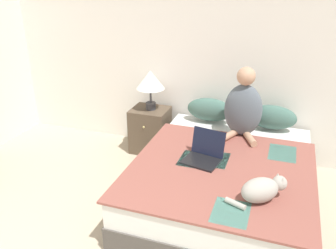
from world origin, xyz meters
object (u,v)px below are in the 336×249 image
object	(u,v)px
laptop_open	(204,155)
nightstand	(150,130)
bed	(223,181)
person_sitting	(243,108)
cat_tabby	(262,189)
pillow_far	(272,117)
pillow_near	(210,110)
table_lamp	(150,81)

from	to	relation	value
laptop_open	nightstand	size ratio (longest dim) A/B	0.68
bed	person_sitting	size ratio (longest dim) A/B	2.69
cat_tabby	pillow_far	bearing A→B (deg)	52.93
laptop_open	nightstand	bearing A→B (deg)	146.51
bed	pillow_far	distance (m)	1.01
cat_tabby	pillow_near	bearing A→B (deg)	79.10
bed	person_sitting	xyz separation A→B (m)	(0.06, 0.58, 0.56)
bed	laptop_open	world-z (taller)	laptop_open
pillow_far	person_sitting	world-z (taller)	person_sitting
pillow_near	person_sitting	xyz separation A→B (m)	(0.42, -0.28, 0.18)
bed	pillow_near	xyz separation A→B (m)	(-0.35, 0.86, 0.38)
pillow_far	nightstand	world-z (taller)	pillow_far
laptop_open	table_lamp	world-z (taller)	table_lamp
person_sitting	table_lamp	size ratio (longest dim) A/B	1.55
cat_tabby	nightstand	xyz separation A→B (m)	(-1.47, 1.37, -0.31)
cat_tabby	table_lamp	bearing A→B (deg)	98.48
pillow_near	person_sitting	bearing A→B (deg)	-34.10
pillow_far	table_lamp	xyz separation A→B (m)	(-1.43, -0.06, 0.29)
person_sitting	table_lamp	world-z (taller)	person_sitting
pillow_near	cat_tabby	xyz separation A→B (m)	(0.74, -1.43, -0.04)
pillow_near	laptop_open	size ratio (longest dim) A/B	1.40
pillow_near	cat_tabby	size ratio (longest dim) A/B	1.21
pillow_near	person_sitting	distance (m)	0.53
laptop_open	table_lamp	size ratio (longest dim) A/B	0.79
nightstand	pillow_far	bearing A→B (deg)	2.34
nightstand	table_lamp	distance (m)	0.64
pillow_far	nightstand	bearing A→B (deg)	-177.66
bed	pillow_far	world-z (taller)	pillow_far
bed	cat_tabby	xyz separation A→B (m)	(0.38, -0.56, 0.35)
pillow_near	pillow_far	size ratio (longest dim) A/B	1.00
bed	nightstand	distance (m)	1.35
person_sitting	laptop_open	size ratio (longest dim) A/B	1.97
bed	laptop_open	xyz separation A→B (m)	(-0.19, -0.09, 0.30)
bed	table_lamp	xyz separation A→B (m)	(-1.07, 0.81, 0.68)
pillow_far	table_lamp	bearing A→B (deg)	-177.70
bed	cat_tabby	bearing A→B (deg)	-55.66
person_sitting	nightstand	xyz separation A→B (m)	(-1.15, 0.22, -0.52)
laptop_open	pillow_far	bearing A→B (deg)	71.66
cat_tabby	nightstand	size ratio (longest dim) A/B	0.79
table_lamp	laptop_open	bearing A→B (deg)	-45.41
bed	person_sitting	world-z (taller)	person_sitting
pillow_far	cat_tabby	bearing A→B (deg)	-88.81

